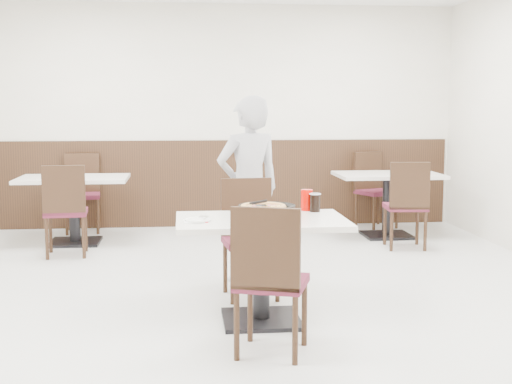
{
  "coord_description": "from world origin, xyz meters",
  "views": [
    {
      "loc": [
        -0.47,
        -5.56,
        1.55
      ],
      "look_at": [
        0.07,
        -0.3,
        0.9
      ],
      "focal_mm": 50.0,
      "sensor_mm": 36.0,
      "label": 1
    }
  ],
  "objects": [
    {
      "name": "bg_chair_left_near",
      "position": [
        -1.67,
        1.84,
        0.47
      ],
      "size": [
        0.45,
        0.45,
        0.95
      ],
      "primitive_type": null,
      "rotation": [
        0.0,
        0.0,
        0.08
      ],
      "color": "black",
      "rests_on": "floor"
    },
    {
      "name": "pizza_pan",
      "position": [
        0.12,
        -0.56,
        0.79
      ],
      "size": [
        0.39,
        0.39,
        0.01
      ],
      "primitive_type": "cylinder",
      "rotation": [
        0.0,
        0.0,
        -0.09
      ],
      "color": "black",
      "rests_on": "trivet"
    },
    {
      "name": "bg_table_right",
      "position": [
        1.92,
        2.53,
        0.38
      ],
      "size": [
        1.26,
        0.89,
        0.75
      ],
      "primitive_type": null,
      "rotation": [
        0.0,
        0.0,
        -0.08
      ],
      "color": "silver",
      "rests_on": "floor"
    },
    {
      "name": "napkin",
      "position": [
        -0.39,
        -0.69,
        0.75
      ],
      "size": [
        0.16,
        0.16,
        0.0
      ],
      "primitive_type": "cube",
      "rotation": [
        0.0,
        0.0,
        0.05
      ],
      "color": "white",
      "rests_on": "main_table"
    },
    {
      "name": "chair_far",
      "position": [
        0.06,
        0.05,
        0.47
      ],
      "size": [
        0.46,
        0.46,
        0.95
      ],
      "primitive_type": null,
      "rotation": [
        0.0,
        0.0,
        3.24
      ],
      "color": "black",
      "rests_on": "floor"
    },
    {
      "name": "fork",
      "position": [
        -0.32,
        -0.67,
        0.77
      ],
      "size": [
        0.05,
        0.14,
        0.0
      ],
      "primitive_type": "cube",
      "rotation": [
        0.0,
        0.0,
        -0.29
      ],
      "color": "silver",
      "rests_on": "side_plate"
    },
    {
      "name": "wall_front",
      "position": [
        0.0,
        -3.5,
        1.4
      ],
      "size": [
        6.0,
        0.04,
        2.8
      ],
      "primitive_type": "cube",
      "color": "silver",
      "rests_on": "floor"
    },
    {
      "name": "pizza_server",
      "position": [
        0.08,
        -0.61,
        0.84
      ],
      "size": [
        0.08,
        0.1,
        0.0
      ],
      "primitive_type": "cube",
      "rotation": [
        0.0,
        0.0,
        0.09
      ],
      "color": "silver",
      "rests_on": "pizza"
    },
    {
      "name": "main_table",
      "position": [
        0.08,
        -0.61,
        0.38
      ],
      "size": [
        1.26,
        0.9,
        0.75
      ],
      "primitive_type": null,
      "rotation": [
        0.0,
        0.0,
        -0.09
      ],
      "color": "silver",
      "rests_on": "floor"
    },
    {
      "name": "trivet",
      "position": [
        0.12,
        -0.54,
        0.77
      ],
      "size": [
        0.14,
        0.14,
        0.04
      ],
      "primitive_type": "cylinder",
      "rotation": [
        0.0,
        0.0,
        -0.09
      ],
      "color": "black",
      "rests_on": "main_table"
    },
    {
      "name": "pizza",
      "position": [
        0.09,
        -0.59,
        0.81
      ],
      "size": [
        0.31,
        0.31,
        0.02
      ],
      "primitive_type": "cylinder",
      "rotation": [
        0.0,
        0.0,
        -0.09
      ],
      "color": "#DEA056",
      "rests_on": "pizza_pan"
    },
    {
      "name": "wainscot_back",
      "position": [
        0.0,
        3.48,
        0.55
      ],
      "size": [
        5.9,
        0.03,
        1.1
      ],
      "primitive_type": "cube",
      "color": "black",
      "rests_on": "floor"
    },
    {
      "name": "bg_chair_right_far",
      "position": [
        1.96,
        3.16,
        0.47
      ],
      "size": [
        0.55,
        0.55,
        0.95
      ],
      "primitive_type": null,
      "rotation": [
        0.0,
        0.0,
        3.54
      ],
      "color": "black",
      "rests_on": "floor"
    },
    {
      "name": "wall_back",
      "position": [
        0.0,
        3.5,
        1.4
      ],
      "size": [
        6.0,
        0.04,
        2.8
      ],
      "primitive_type": "cube",
      "color": "silver",
      "rests_on": "floor"
    },
    {
      "name": "side_plate",
      "position": [
        -0.37,
        -0.69,
        0.76
      ],
      "size": [
        0.19,
        0.19,
        0.01
      ],
      "primitive_type": "cylinder",
      "rotation": [
        0.0,
        0.0,
        -0.09
      ],
      "color": "white",
      "rests_on": "napkin"
    },
    {
      "name": "floor",
      "position": [
        0.0,
        0.0,
        0.0
      ],
      "size": [
        7.0,
        7.0,
        0.0
      ],
      "primitive_type": "plane",
      "color": "#ADADA9",
      "rests_on": "ground"
    },
    {
      "name": "diner_person",
      "position": [
        0.1,
        0.61,
        0.81
      ],
      "size": [
        0.69,
        0.57,
        1.63
      ],
      "primitive_type": "imported",
      "rotation": [
        0.0,
        0.0,
        3.49
      ],
      "color": "#B9B8BD",
      "rests_on": "floor"
    },
    {
      "name": "chair_near",
      "position": [
        0.07,
        -1.26,
        0.47
      ],
      "size": [
        0.53,
        0.53,
        0.95
      ],
      "primitive_type": null,
      "rotation": [
        0.0,
        0.0,
        -0.32
      ],
      "color": "black",
      "rests_on": "floor"
    },
    {
      "name": "cola_glass",
      "position": [
        0.51,
        -0.33,
        0.81
      ],
      "size": [
        0.09,
        0.09,
        0.13
      ],
      "primitive_type": "cylinder",
      "rotation": [
        0.0,
        0.0,
        -0.09
      ],
      "color": "black",
      "rests_on": "main_table"
    },
    {
      "name": "bg_table_left",
      "position": [
        -1.69,
        2.49,
        0.38
      ],
      "size": [
        1.27,
        0.92,
        0.75
      ],
      "primitive_type": null,
      "rotation": [
        0.0,
        0.0,
        0.1
      ],
      "color": "silver",
      "rests_on": "floor"
    },
    {
      "name": "bg_chair_left_far",
      "position": [
        -1.69,
        3.19,
        0.47
      ],
      "size": [
        0.46,
        0.46,
        0.95
      ],
      "primitive_type": null,
      "rotation": [
        0.0,
        0.0,
        3.24
      ],
      "color": "black",
      "rests_on": "floor"
    },
    {
      "name": "red_cup",
      "position": [
        0.46,
        -0.26,
        0.83
      ],
      "size": [
        0.1,
        0.1,
        0.16
      ],
      "primitive_type": "cylinder",
      "rotation": [
        0.0,
        0.0,
        -0.09
      ],
      "color": "#D50800",
      "rests_on": "main_table"
    },
    {
      "name": "bg_chair_right_near",
      "position": [
        1.92,
        1.86,
        0.47
      ],
      "size": [
        0.46,
        0.46,
        0.95
      ],
      "primitive_type": null,
      "rotation": [
        0.0,
        0.0,
        -0.09
      ],
      "color": "black",
      "rests_on": "floor"
    }
  ]
}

